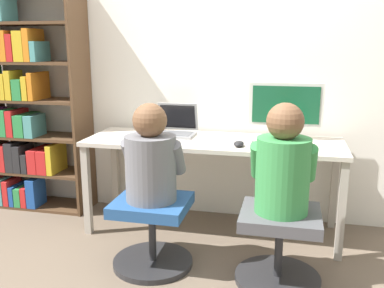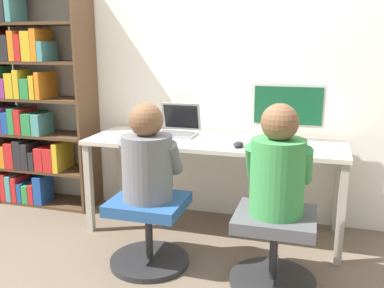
{
  "view_description": "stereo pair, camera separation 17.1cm",
  "coord_description": "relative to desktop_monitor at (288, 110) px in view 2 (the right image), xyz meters",
  "views": [
    {
      "loc": [
        0.54,
        -2.71,
        1.4
      ],
      "look_at": [
        -0.12,
        0.15,
        0.71
      ],
      "focal_mm": 40.0,
      "sensor_mm": 36.0,
      "label": 1
    },
    {
      "loc": [
        0.71,
        -2.66,
        1.4
      ],
      "look_at": [
        -0.12,
        0.15,
        0.71
      ],
      "focal_mm": 40.0,
      "sensor_mm": 36.0,
      "label": 2
    }
  ],
  "objects": [
    {
      "name": "ground_plane",
      "position": [
        -0.51,
        -0.46,
        -0.93
      ],
      "size": [
        14.0,
        14.0,
        0.0
      ],
      "primitive_type": "plane",
      "color": "brown"
    },
    {
      "name": "wall_back",
      "position": [
        -0.51,
        0.22,
        0.37
      ],
      "size": [
        10.0,
        0.05,
        2.6
      ],
      "color": "white",
      "rests_on": "ground_plane"
    },
    {
      "name": "desk",
      "position": [
        -0.51,
        -0.15,
        -0.29
      ],
      "size": [
        1.87,
        0.61,
        0.71
      ],
      "color": "beige",
      "rests_on": "ground_plane"
    },
    {
      "name": "desktop_monitor",
      "position": [
        0.0,
        0.0,
        0.0
      ],
      "size": [
        0.53,
        0.19,
        0.41
      ],
      "color": "beige",
      "rests_on": "desk"
    },
    {
      "name": "laptop",
      "position": [
        -0.83,
        -0.04,
        -0.17
      ],
      "size": [
        0.31,
        0.29,
        0.24
      ],
      "color": "gray",
      "rests_on": "desk"
    },
    {
      "name": "keyboard",
      "position": [
        -0.02,
        -0.29,
        -0.21
      ],
      "size": [
        0.4,
        0.13,
        0.03
      ],
      "color": "#232326",
      "rests_on": "desk"
    },
    {
      "name": "computer_mouse_by_keyboard",
      "position": [
        -0.3,
        -0.31,
        -0.2
      ],
      "size": [
        0.07,
        0.11,
        0.04
      ],
      "color": "black",
      "rests_on": "desk"
    },
    {
      "name": "office_chair_left",
      "position": [
        0.01,
        -0.78,
        -0.68
      ],
      "size": [
        0.51,
        0.51,
        0.45
      ],
      "color": "#262628",
      "rests_on": "ground_plane"
    },
    {
      "name": "office_chair_right",
      "position": [
        -0.78,
        -0.76,
        -0.68
      ],
      "size": [
        0.51,
        0.51,
        0.45
      ],
      "color": "#262628",
      "rests_on": "ground_plane"
    },
    {
      "name": "person_at_monitor",
      "position": [
        0.01,
        -0.78,
        -0.21
      ],
      "size": [
        0.38,
        0.32,
        0.64
      ],
      "color": "#388C47",
      "rests_on": "office_chair_left"
    },
    {
      "name": "person_at_laptop",
      "position": [
        -0.78,
        -0.76,
        -0.22
      ],
      "size": [
        0.39,
        0.31,
        0.61
      ],
      "color": "slate",
      "rests_on": "office_chair_right"
    },
    {
      "name": "bookshelf",
      "position": [
        -2.16,
        -0.01,
        -0.03
      ],
      "size": [
        0.88,
        0.34,
        1.88
      ],
      "color": "#513823",
      "rests_on": "ground_plane"
    }
  ]
}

